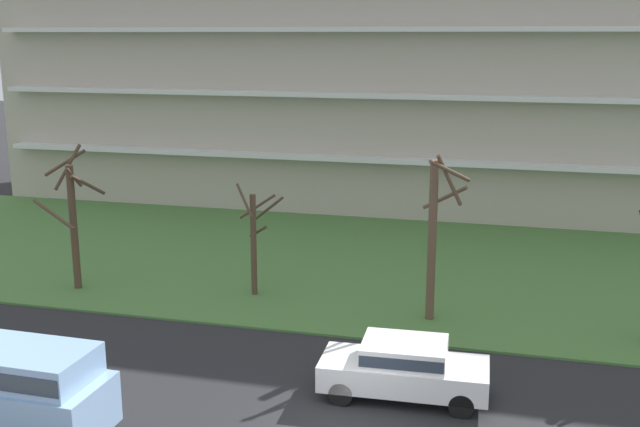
{
  "coord_description": "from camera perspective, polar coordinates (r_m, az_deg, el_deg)",
  "views": [
    {
      "loc": [
        3.64,
        -16.04,
        9.41
      ],
      "look_at": [
        -2.1,
        6.0,
        4.03
      ],
      "focal_mm": 42.7,
      "sensor_mm": 36.0,
      "label": 1
    }
  ],
  "objects": [
    {
      "name": "apartment_building",
      "position": [
        43.23,
        9.95,
        11.28
      ],
      "size": [
        50.19,
        11.0,
        16.08
      ],
      "color": "#B2A899",
      "rests_on": "ground"
    },
    {
      "name": "tree_left",
      "position": [
        27.73,
        -4.93,
        -1.82
      ],
      "size": [
        1.8,
        1.65,
        4.24
      ],
      "color": "#4C3828",
      "rests_on": "ground"
    },
    {
      "name": "grass_lawn_strip",
      "position": [
        31.67,
        7.35,
        -4.03
      ],
      "size": [
        80.0,
        16.0,
        0.08
      ],
      "primitive_type": "cube",
      "color": "#477238",
      "rests_on": "ground"
    },
    {
      "name": "tree_far_left",
      "position": [
        29.54,
        -18.05,
        -0.22
      ],
      "size": [
        2.14,
        2.27,
        5.47
      ],
      "color": "#4C3828",
      "rests_on": "ground"
    },
    {
      "name": "sedan_white_center_left",
      "position": [
        20.56,
        6.31,
        -11.33
      ],
      "size": [
        4.47,
        1.98,
        1.57
      ],
      "rotation": [
        0.0,
        0.0,
        3.18
      ],
      "color": "white",
      "rests_on": "ground"
    },
    {
      "name": "tree_center",
      "position": [
        25.18,
        8.59,
        -1.41
      ],
      "size": [
        1.64,
        2.26,
        5.79
      ],
      "color": "brown",
      "rests_on": "ground"
    },
    {
      "name": "van_blue_near_left",
      "position": [
        19.8,
        -22.88,
        -11.69
      ],
      "size": [
        5.24,
        2.1,
        2.36
      ],
      "rotation": [
        0.0,
        0.0,
        -0.02
      ],
      "color": "#8CB2E0",
      "rests_on": "ground"
    }
  ]
}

